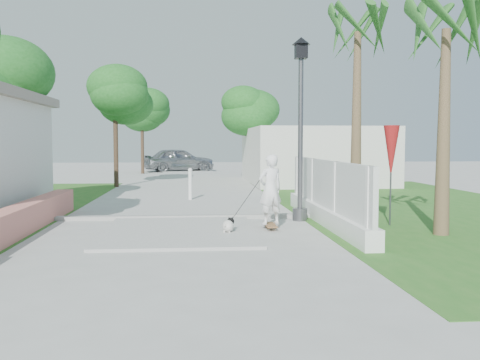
{
  "coord_description": "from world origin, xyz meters",
  "views": [
    {
      "loc": [
        0.29,
        -7.33,
        1.91
      ],
      "look_at": [
        1.31,
        4.17,
        1.1
      ],
      "focal_mm": 40.0,
      "sensor_mm": 36.0,
      "label": 1
    }
  ],
  "objects": [
    {
      "name": "ground",
      "position": [
        0.0,
        0.0,
        0.0
      ],
      "size": [
        90.0,
        90.0,
        0.0
      ],
      "primitive_type": "plane",
      "color": "#B7B7B2",
      "rests_on": "ground"
    },
    {
      "name": "path_strip",
      "position": [
        0.0,
        20.0,
        0.03
      ],
      "size": [
        3.2,
        36.0,
        0.06
      ],
      "primitive_type": "cube",
      "color": "#B7B7B2",
      "rests_on": "ground"
    },
    {
      "name": "curb",
      "position": [
        0.0,
        6.0,
        0.05
      ],
      "size": [
        6.5,
        0.25,
        0.1
      ],
      "primitive_type": "cube",
      "color": "#999993",
      "rests_on": "ground"
    },
    {
      "name": "grass_right",
      "position": [
        7.0,
        8.0,
        0.01
      ],
      "size": [
        8.0,
        20.0,
        0.01
      ],
      "primitive_type": "cube",
      "color": "#2B6820",
      "rests_on": "ground"
    },
    {
      "name": "pink_wall",
      "position": [
        -3.3,
        3.55,
        0.31
      ],
      "size": [
        0.45,
        8.2,
        0.8
      ],
      "color": "#CC7168",
      "rests_on": "ground"
    },
    {
      "name": "lattice_fence",
      "position": [
        3.4,
        5.0,
        0.54
      ],
      "size": [
        0.35,
        7.0,
        1.5
      ],
      "color": "white",
      "rests_on": "ground"
    },
    {
      "name": "building_right",
      "position": [
        6.0,
        18.0,
        1.3
      ],
      "size": [
        6.0,
        8.0,
        2.6
      ],
      "primitive_type": "cube",
      "color": "silver",
      "rests_on": "ground"
    },
    {
      "name": "street_lamp",
      "position": [
        2.9,
        5.5,
        2.43
      ],
      "size": [
        0.44,
        0.44,
        4.44
      ],
      "color": "#59595E",
      "rests_on": "ground"
    },
    {
      "name": "bollard",
      "position": [
        0.2,
        10.0,
        0.58
      ],
      "size": [
        0.14,
        0.14,
        1.09
      ],
      "color": "white",
      "rests_on": "ground"
    },
    {
      "name": "patio_umbrella",
      "position": [
        4.8,
        4.5,
        1.69
      ],
      "size": [
        0.36,
        0.36,
        2.3
      ],
      "color": "#59595E",
      "rests_on": "ground"
    },
    {
      "name": "tree_path_left",
      "position": [
        -2.98,
        15.98,
        3.82
      ],
      "size": [
        3.4,
        3.4,
        5.23
      ],
      "color": "#4C3826",
      "rests_on": "ground"
    },
    {
      "name": "tree_path_right",
      "position": [
        3.22,
        19.98,
        3.49
      ],
      "size": [
        3.0,
        3.0,
        4.79
      ],
      "color": "#4C3826",
      "rests_on": "ground"
    },
    {
      "name": "tree_path_far",
      "position": [
        -2.78,
        25.98,
        3.82
      ],
      "size": [
        3.2,
        3.2,
        5.17
      ],
      "color": "#4C3826",
      "rests_on": "ground"
    },
    {
      "name": "palm_far",
      "position": [
        4.6,
        6.5,
        4.48
      ],
      "size": [
        1.8,
        1.8,
        5.3
      ],
      "color": "brown",
      "rests_on": "ground"
    },
    {
      "name": "palm_near",
      "position": [
        5.4,
        3.2,
        3.95
      ],
      "size": [
        1.8,
        1.8,
        4.7
      ],
      "color": "brown",
      "rests_on": "ground"
    },
    {
      "name": "skateboarder",
      "position": [
        1.68,
        4.2,
        0.77
      ],
      "size": [
        1.31,
        0.92,
        1.65
      ],
      "rotation": [
        0.0,
        0.0,
        3.51
      ],
      "color": "#93633B",
      "rests_on": "ground"
    },
    {
      "name": "dog",
      "position": [
        1.02,
        3.66,
        0.19
      ],
      "size": [
        0.35,
        0.49,
        0.35
      ],
      "rotation": [
        0.0,
        0.0,
        -0.37
      ],
      "color": "white",
      "rests_on": "ground"
    },
    {
      "name": "parked_car",
      "position": [
        -0.62,
        28.29,
        0.78
      ],
      "size": [
        4.91,
        2.94,
        1.57
      ],
      "primitive_type": "imported",
      "rotation": [
        0.0,
        0.0,
        1.82
      ],
      "color": "#989B9F",
      "rests_on": "ground"
    }
  ]
}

